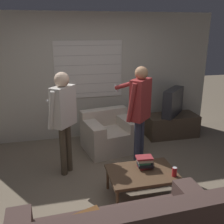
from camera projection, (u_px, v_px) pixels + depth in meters
name	position (u px, v px, depth m)	size (l,w,h in m)	color
ground_plane	(114.00, 187.00, 3.89)	(16.00, 16.00, 0.00)	#7F705B
wall_back	(91.00, 77.00, 5.37)	(5.20, 0.08, 2.55)	#BCB7A8
armchair_beige	(109.00, 134.00, 5.03)	(1.08, 0.97, 0.74)	beige
coffee_table	(142.00, 174.00, 3.58)	(0.92, 0.65, 0.38)	brown
tv_stand	(171.00, 125.00, 5.67)	(1.09, 0.54, 0.47)	#4C3D2D
tv	(173.00, 102.00, 5.51)	(0.66, 0.66, 0.57)	#2D2D33
person_left_standing	(63.00, 111.00, 3.98)	(0.47, 0.74, 1.65)	#4C4233
person_right_standing	(139.00, 106.00, 4.11)	(0.50, 0.80, 1.71)	#33384C
book_stack	(145.00, 162.00, 3.65)	(0.25, 0.19, 0.17)	maroon
soda_can	(174.00, 172.00, 3.45)	(0.07, 0.07, 0.13)	red
spare_remote	(151.00, 161.00, 3.83)	(0.06, 0.14, 0.02)	white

